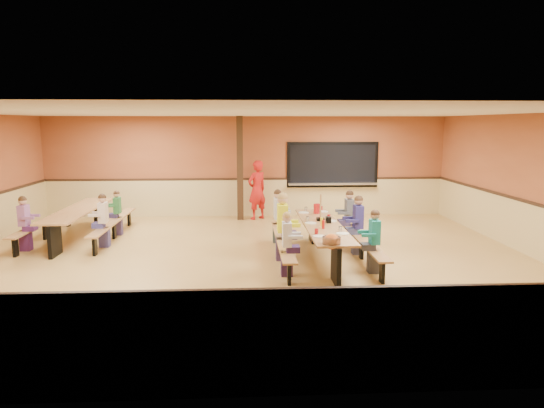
{
  "coord_description": "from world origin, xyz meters",
  "views": [
    {
      "loc": [
        -0.03,
        -9.6,
        2.78
      ],
      "look_at": [
        0.5,
        0.2,
        1.15
      ],
      "focal_mm": 32.0,
      "sensor_mm": 36.0,
      "label": 1
    }
  ],
  "objects": [
    {
      "name": "punch_pitcher",
      "position": [
        1.59,
        1.3,
        0.85
      ],
      "size": [
        0.16,
        0.16,
        0.22
      ],
      "primitive_type": "cylinder",
      "color": "#B41819",
      "rests_on": "cafeteria_table_main"
    },
    {
      "name": "seated_child_grey_left",
      "position": [
        0.71,
        1.59,
        0.62
      ],
      "size": [
        0.38,
        0.31,
        1.24
      ],
      "primitive_type": null,
      "color": "#BCBCBC",
      "rests_on": "ground"
    },
    {
      "name": "table_paddle",
      "position": [
        1.55,
        0.46,
        0.88
      ],
      "size": [
        0.16,
        0.16,
        0.56
      ],
      "color": "black",
      "rests_on": "cafeteria_table_main"
    },
    {
      "name": "seated_child_purple_sec",
      "position": [
        -4.92,
        1.13,
        0.6
      ],
      "size": [
        0.36,
        0.3,
        1.2
      ],
      "primitive_type": null,
      "color": "#8C5489",
      "rests_on": "ground"
    },
    {
      "name": "seated_child_navy_right",
      "position": [
        2.36,
        0.44,
        0.63
      ],
      "size": [
        0.39,
        0.32,
        1.25
      ],
      "primitive_type": null,
      "color": "navy",
      "rests_on": "ground"
    },
    {
      "name": "napkin_dispenser",
      "position": [
        1.68,
        0.21,
        0.8
      ],
      "size": [
        0.1,
        0.14,
        0.13
      ],
      "primitive_type": "cube",
      "color": "black",
      "rests_on": "cafeteria_table_main"
    },
    {
      "name": "seated_child_teal_right",
      "position": [
        2.36,
        -0.89,
        0.59
      ],
      "size": [
        0.36,
        0.29,
        1.19
      ],
      "primitive_type": null,
      "color": "#198380",
      "rests_on": "ground"
    },
    {
      "name": "place_settings",
      "position": [
        1.53,
        0.07,
        0.8
      ],
      "size": [
        0.65,
        3.3,
        0.11
      ],
      "primitive_type": null,
      "color": "beige",
      "rests_on": "cafeteria_table_main"
    },
    {
      "name": "room_envelope",
      "position": [
        0.0,
        0.0,
        0.69
      ],
      "size": [
        12.04,
        10.04,
        3.02
      ],
      "color": "#994F2C",
      "rests_on": "ground"
    },
    {
      "name": "seated_child_tan_sec",
      "position": [
        -3.27,
        1.36,
        0.6
      ],
      "size": [
        0.37,
        0.3,
        1.2
      ],
      "primitive_type": null,
      "color": "beige",
      "rests_on": "ground"
    },
    {
      "name": "ground",
      "position": [
        0.0,
        0.0,
        0.0
      ],
      "size": [
        12.0,
        12.0,
        0.0
      ],
      "primitive_type": "plane",
      "color": "olive",
      "rests_on": "ground"
    },
    {
      "name": "condiment_ketchup",
      "position": [
        1.48,
        -0.34,
        0.82
      ],
      "size": [
        0.06,
        0.06,
        0.17
      ],
      "primitive_type": "cylinder",
      "color": "#B2140F",
      "rests_on": "cafeteria_table_main"
    },
    {
      "name": "cafeteria_table_second",
      "position": [
        -4.09,
        2.18,
        0.53
      ],
      "size": [
        1.91,
        3.7,
        0.74
      ],
      "color": "#9D6C3E",
      "rests_on": "ground"
    },
    {
      "name": "condiment_mustard",
      "position": [
        1.49,
        -0.06,
        0.82
      ],
      "size": [
        0.06,
        0.06,
        0.17
      ],
      "primitive_type": "cylinder",
      "color": "yellow",
      "rests_on": "cafeteria_table_main"
    },
    {
      "name": "kitchen_pass_through",
      "position": [
        2.6,
        4.96,
        1.49
      ],
      "size": [
        2.78,
        0.28,
        1.38
      ],
      "color": "black",
      "rests_on": "ground"
    },
    {
      "name": "chip_bowl",
      "position": [
        1.43,
        -1.55,
        0.81
      ],
      "size": [
        0.32,
        0.32,
        0.15
      ],
      "primitive_type": null,
      "color": "orange",
      "rests_on": "cafeteria_table_main"
    },
    {
      "name": "standing_woman",
      "position": [
        0.29,
        4.44,
        0.87
      ],
      "size": [
        0.75,
        0.71,
        1.73
      ],
      "primitive_type": "imported",
      "rotation": [
        0.0,
        0.0,
        3.8
      ],
      "color": "red",
      "rests_on": "ground"
    },
    {
      "name": "seated_child_green_sec",
      "position": [
        -3.27,
        2.57,
        0.56
      ],
      "size": [
        0.32,
        0.26,
        1.11
      ],
      "primitive_type": null,
      "color": "#2D733C",
      "rests_on": "ground"
    },
    {
      "name": "seated_adult_yellow",
      "position": [
        0.71,
        0.09,
        0.69
      ],
      "size": [
        0.45,
        0.37,
        1.37
      ],
      "primitive_type": null,
      "color": "yellow",
      "rests_on": "ground"
    },
    {
      "name": "seated_child_white_left",
      "position": [
        0.71,
        -0.98,
        0.59
      ],
      "size": [
        0.35,
        0.29,
        1.18
      ],
      "primitive_type": null,
      "color": "silver",
      "rests_on": "ground"
    },
    {
      "name": "seated_child_char_right",
      "position": [
        2.36,
        1.34,
        0.62
      ],
      "size": [
        0.38,
        0.31,
        1.24
      ],
      "primitive_type": null,
      "color": "#4A4D55",
      "rests_on": "ground"
    },
    {
      "name": "cafeteria_table_main",
      "position": [
        1.53,
        0.07,
        0.53
      ],
      "size": [
        1.91,
        3.7,
        0.74
      ],
      "color": "#9D6C3E",
      "rests_on": "ground"
    },
    {
      "name": "structural_post",
      "position": [
        -0.2,
        4.4,
        1.5
      ],
      "size": [
        0.18,
        0.18,
        3.0
      ],
      "primitive_type": "cube",
      "color": "black",
      "rests_on": "ground"
    }
  ]
}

